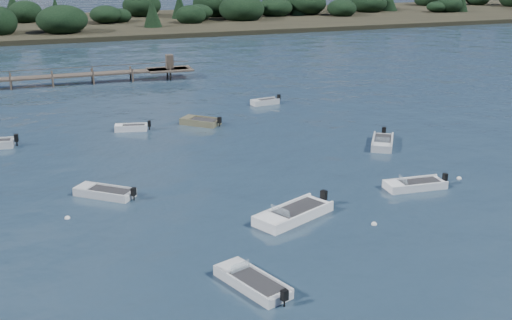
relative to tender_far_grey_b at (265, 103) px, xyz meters
name	(u,v)px	position (x,y,z in m)	size (l,w,h in m)	color
ground	(121,63)	(-10.04, 27.55, -0.15)	(400.00, 400.00, 0.00)	#162634
tender_far_grey_b	(265,103)	(0.00, 0.00, 0.00)	(3.08, 1.50, 1.03)	#B3B8BA
dinghy_extra_a	(200,123)	(-7.66, -5.06, 0.00)	(3.50, 3.38, 1.06)	#706B4A
dinghy_mid_white_a	(293,216)	(-7.61, -26.02, 0.01)	(5.18, 3.79, 1.23)	silver
tender_far_white	(131,129)	(-13.54, -5.04, 0.00)	(3.01, 1.59, 1.01)	silver
dinghy_extra_b	(382,144)	(3.99, -15.50, 0.01)	(3.37, 4.14, 1.16)	#B3B8BA
dinghy_mid_grey	(105,194)	(-17.24, -19.16, -0.01)	(3.73, 3.38, 1.01)	#B3B8BA
dinghy_near_olive	(252,284)	(-12.21, -32.44, -0.01)	(2.75, 4.29, 1.04)	#B3B8BA
dinghy_mid_white_b	(415,186)	(1.41, -24.13, -0.01)	(4.20, 1.66, 1.03)	silver
buoy_b	(374,225)	(-3.73, -28.26, -0.15)	(0.32, 0.32, 0.32)	silver
buoy_c	(67,218)	(-19.62, -21.95, -0.15)	(0.32, 0.32, 0.32)	silver
buoy_d	(459,179)	(5.09, -23.62, -0.15)	(0.32, 0.32, 0.32)	silver
far_headland	(221,12)	(14.96, 67.55, 1.82)	(190.00, 40.00, 5.80)	black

